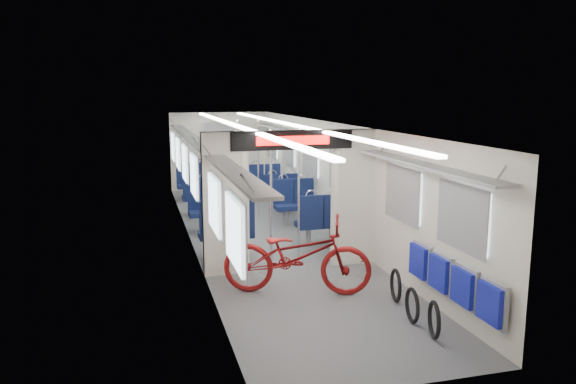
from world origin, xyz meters
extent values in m
plane|color=#515456|center=(0.00, 0.00, 0.00)|extent=(12.00, 12.00, 0.00)
cube|color=silver|center=(-1.45, 0.00, 1.15)|extent=(0.02, 12.00, 2.30)
cube|color=silver|center=(1.45, 0.00, 1.15)|extent=(0.02, 12.00, 2.30)
cube|color=silver|center=(0.00, 6.00, 1.15)|extent=(2.90, 0.02, 2.30)
cube|color=silver|center=(0.00, -6.00, 1.15)|extent=(2.90, 0.02, 2.30)
cube|color=silver|center=(0.00, 0.00, 2.30)|extent=(2.90, 12.00, 0.02)
cube|color=white|center=(-0.55, 0.00, 2.27)|extent=(0.12, 11.40, 0.04)
cube|color=white|center=(0.55, 0.00, 2.27)|extent=(0.12, 11.40, 0.04)
cube|color=silver|center=(-1.12, -2.00, 1.00)|extent=(0.65, 0.18, 2.00)
cube|color=silver|center=(1.12, -2.00, 1.00)|extent=(0.65, 0.18, 2.00)
cube|color=silver|center=(0.00, -2.00, 2.15)|extent=(2.90, 0.18, 0.30)
cylinder|color=silver|center=(-0.80, -2.00, 1.00)|extent=(0.20, 0.20, 2.00)
cylinder|color=silver|center=(0.80, -2.00, 1.00)|extent=(0.20, 0.20, 2.00)
cube|color=black|center=(0.00, -2.11, 2.15)|extent=(2.00, 0.03, 0.30)
cube|color=#FF0C07|center=(0.00, -2.13, 2.15)|extent=(1.20, 0.02, 0.14)
cube|color=silver|center=(-1.42, -4.80, 1.40)|extent=(0.04, 1.00, 0.75)
cube|color=silver|center=(1.42, -4.80, 1.40)|extent=(0.04, 1.00, 0.75)
cube|color=silver|center=(-1.42, -3.20, 1.40)|extent=(0.04, 1.00, 0.75)
cube|color=silver|center=(1.42, -3.20, 1.40)|extent=(0.04, 1.00, 0.75)
cube|color=silver|center=(-1.42, -0.50, 1.40)|extent=(0.04, 1.00, 0.75)
cube|color=silver|center=(1.42, -0.50, 1.40)|extent=(0.04, 1.00, 0.75)
cube|color=silver|center=(-1.42, 1.40, 1.40)|extent=(0.04, 1.00, 0.75)
cube|color=silver|center=(1.42, 1.40, 1.40)|extent=(0.04, 1.00, 0.75)
cube|color=silver|center=(-1.42, 3.30, 1.40)|extent=(0.04, 1.00, 0.75)
cube|color=silver|center=(1.42, 3.30, 1.40)|extent=(0.04, 1.00, 0.75)
cube|color=silver|center=(-1.42, 5.10, 1.40)|extent=(0.04, 1.00, 0.75)
cube|color=silver|center=(1.42, 5.10, 1.40)|extent=(0.04, 1.00, 0.75)
cube|color=gray|center=(-1.27, -4.00, 1.95)|extent=(0.30, 3.60, 0.04)
cube|color=gray|center=(1.27, -4.00, 1.95)|extent=(0.30, 3.60, 0.04)
cube|color=gray|center=(-1.27, 2.00, 1.95)|extent=(0.30, 7.60, 0.04)
cube|color=gray|center=(1.27, 2.00, 1.95)|extent=(0.30, 7.60, 0.04)
cube|color=gray|center=(0.00, 5.94, 1.00)|extent=(0.90, 0.05, 2.00)
imported|color=maroon|center=(-0.23, -3.16, 0.57)|extent=(2.29, 1.46, 1.14)
cube|color=gray|center=(1.38, -5.55, 0.58)|extent=(0.06, 0.46, 0.52)
cube|color=#0F1491|center=(1.32, -5.55, 0.58)|extent=(0.06, 0.42, 0.44)
cube|color=gray|center=(1.38, -5.00, 0.58)|extent=(0.06, 0.46, 0.52)
cube|color=#0F1491|center=(1.32, -5.00, 0.58)|extent=(0.06, 0.42, 0.44)
cube|color=gray|center=(1.38, -4.45, 0.58)|extent=(0.06, 0.46, 0.52)
cube|color=#0F1491|center=(1.32, -4.45, 0.58)|extent=(0.06, 0.42, 0.44)
cube|color=gray|center=(1.38, -3.90, 0.58)|extent=(0.06, 0.46, 0.52)
cube|color=#0F1491|center=(1.32, -3.90, 0.58)|extent=(0.06, 0.42, 0.44)
torus|color=black|center=(0.93, -5.06, 0.21)|extent=(0.17, 0.46, 0.46)
torus|color=black|center=(0.89, -4.58, 0.21)|extent=(0.12, 0.47, 0.46)
torus|color=black|center=(1.01, -3.85, 0.21)|extent=(0.14, 0.48, 0.48)
cube|color=#0E173E|center=(-0.70, -1.02, 0.40)|extent=(0.49, 0.46, 0.10)
cylinder|color=gray|center=(-0.70, -1.02, 0.17)|extent=(0.10, 0.10, 0.35)
cube|color=#0E173E|center=(-0.70, -1.21, 0.75)|extent=(0.49, 0.09, 0.60)
torus|color=silver|center=(-0.70, -1.21, 1.05)|extent=(0.25, 0.03, 0.25)
cube|color=#0E173E|center=(-0.70, 0.84, 0.40)|extent=(0.49, 0.46, 0.10)
cylinder|color=gray|center=(-0.70, 0.84, 0.17)|extent=(0.10, 0.10, 0.35)
cube|color=#0E173E|center=(-0.70, 1.03, 0.75)|extent=(0.49, 0.09, 0.60)
torus|color=silver|center=(-0.70, 1.03, 1.05)|extent=(0.25, 0.03, 0.25)
cube|color=#0E173E|center=(-1.17, -1.02, 0.40)|extent=(0.49, 0.46, 0.10)
cylinder|color=gray|center=(-1.17, -1.02, 0.17)|extent=(0.10, 0.10, 0.35)
cube|color=#0E173E|center=(-1.17, -1.21, 0.75)|extent=(0.49, 0.09, 0.60)
torus|color=silver|center=(-1.17, -1.21, 1.05)|extent=(0.25, 0.03, 0.25)
cube|color=#0E173E|center=(-1.17, 0.84, 0.40)|extent=(0.49, 0.46, 0.10)
cylinder|color=gray|center=(-1.17, 0.84, 0.17)|extent=(0.10, 0.10, 0.35)
cube|color=#0E173E|center=(-1.17, 1.03, 0.75)|extent=(0.49, 0.09, 0.60)
torus|color=silver|center=(-1.17, 1.03, 1.05)|extent=(0.25, 0.03, 0.25)
cube|color=#0E173E|center=(0.70, -0.73, 0.40)|extent=(0.45, 0.42, 0.10)
cylinder|color=gray|center=(0.70, -0.73, 0.17)|extent=(0.10, 0.10, 0.35)
cube|color=#0E173E|center=(0.70, -0.90, 0.73)|extent=(0.45, 0.08, 0.55)
torus|color=silver|center=(0.70, -0.90, 1.00)|extent=(0.23, 0.03, 0.23)
cube|color=#0E173E|center=(0.70, 0.97, 0.40)|extent=(0.45, 0.42, 0.10)
cylinder|color=gray|center=(0.70, 0.97, 0.17)|extent=(0.10, 0.10, 0.35)
cube|color=#0E173E|center=(0.70, 1.14, 0.73)|extent=(0.45, 0.08, 0.55)
torus|color=silver|center=(0.70, 1.14, 1.00)|extent=(0.23, 0.03, 0.23)
cube|color=#0E173E|center=(1.17, -0.73, 0.40)|extent=(0.45, 0.42, 0.10)
cylinder|color=gray|center=(1.17, -0.73, 0.17)|extent=(0.10, 0.10, 0.35)
cube|color=#0E173E|center=(1.17, -0.90, 0.73)|extent=(0.45, 0.08, 0.55)
torus|color=silver|center=(1.17, -0.90, 1.00)|extent=(0.23, 0.03, 0.23)
cube|color=#0E173E|center=(1.17, 0.97, 0.40)|extent=(0.45, 0.42, 0.10)
cylinder|color=gray|center=(1.17, 0.97, 0.17)|extent=(0.10, 0.10, 0.35)
cube|color=#0E173E|center=(1.17, 1.14, 0.73)|extent=(0.45, 0.08, 0.55)
torus|color=silver|center=(1.17, 1.14, 1.00)|extent=(0.23, 0.03, 0.23)
cube|color=#0E173E|center=(-0.70, 2.63, 0.40)|extent=(0.46, 0.43, 0.10)
cylinder|color=gray|center=(-0.70, 2.63, 0.17)|extent=(0.10, 0.10, 0.35)
cube|color=#0E173E|center=(-0.70, 2.45, 0.73)|extent=(0.46, 0.08, 0.56)
torus|color=silver|center=(-0.70, 2.45, 1.01)|extent=(0.23, 0.03, 0.23)
cube|color=#0E173E|center=(-0.70, 4.35, 0.40)|extent=(0.46, 0.43, 0.10)
cylinder|color=gray|center=(-0.70, 4.35, 0.17)|extent=(0.10, 0.10, 0.35)
cube|color=#0E173E|center=(-0.70, 4.52, 0.73)|extent=(0.46, 0.08, 0.56)
torus|color=silver|center=(-0.70, 4.52, 1.01)|extent=(0.23, 0.03, 0.23)
cube|color=#0E173E|center=(-1.17, 2.63, 0.40)|extent=(0.46, 0.43, 0.10)
cylinder|color=gray|center=(-1.17, 2.63, 0.17)|extent=(0.10, 0.10, 0.35)
cube|color=#0E173E|center=(-1.17, 2.45, 0.73)|extent=(0.46, 0.08, 0.56)
torus|color=silver|center=(-1.17, 2.45, 1.01)|extent=(0.23, 0.03, 0.23)
cube|color=#0E173E|center=(-1.17, 4.35, 0.40)|extent=(0.46, 0.43, 0.10)
cylinder|color=gray|center=(-1.17, 4.35, 0.17)|extent=(0.10, 0.10, 0.35)
cube|color=#0E173E|center=(-1.17, 4.52, 0.73)|extent=(0.46, 0.08, 0.56)
torus|color=silver|center=(-1.17, 4.52, 1.01)|extent=(0.23, 0.03, 0.23)
cube|color=#0E173E|center=(0.70, 2.32, 0.40)|extent=(0.42, 0.39, 0.10)
cylinder|color=gray|center=(0.70, 2.32, 0.17)|extent=(0.10, 0.10, 0.35)
cube|color=#0E173E|center=(0.70, 2.17, 0.71)|extent=(0.42, 0.07, 0.51)
torus|color=silver|center=(0.70, 2.17, 0.96)|extent=(0.21, 0.03, 0.21)
cube|color=#0E173E|center=(0.70, 3.91, 0.40)|extent=(0.42, 0.39, 0.10)
cylinder|color=gray|center=(0.70, 3.91, 0.17)|extent=(0.10, 0.10, 0.35)
cube|color=#0E173E|center=(0.70, 4.07, 0.71)|extent=(0.42, 0.07, 0.51)
torus|color=silver|center=(0.70, 4.07, 0.96)|extent=(0.21, 0.03, 0.21)
cube|color=#0E173E|center=(1.17, 2.32, 0.40)|extent=(0.42, 0.39, 0.10)
cylinder|color=gray|center=(1.17, 2.32, 0.17)|extent=(0.10, 0.10, 0.35)
cube|color=#0E173E|center=(1.17, 2.17, 0.71)|extent=(0.42, 0.07, 0.51)
torus|color=silver|center=(1.17, 2.17, 0.96)|extent=(0.21, 0.03, 0.21)
cube|color=#0E173E|center=(1.17, 3.91, 0.40)|extent=(0.42, 0.39, 0.10)
cylinder|color=gray|center=(1.17, 3.91, 0.17)|extent=(0.10, 0.10, 0.35)
cube|color=#0E173E|center=(1.17, 4.07, 0.71)|extent=(0.42, 0.07, 0.51)
torus|color=silver|center=(1.17, 4.07, 0.96)|extent=(0.21, 0.03, 0.21)
cylinder|color=silver|center=(-0.26, -1.67, 1.15)|extent=(0.04, 0.04, 2.30)
cylinder|color=silver|center=(0.30, -1.42, 1.15)|extent=(0.04, 0.04, 2.30)
cylinder|color=silver|center=(-0.23, 1.55, 1.15)|extent=(0.04, 0.04, 2.30)
cylinder|color=silver|center=(0.26, 1.71, 1.15)|extent=(0.04, 0.04, 2.30)
camera|label=1|loc=(-2.42, -10.70, 2.93)|focal=35.00mm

